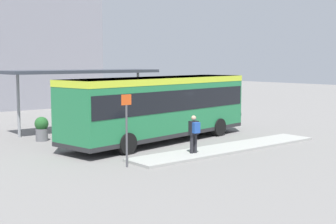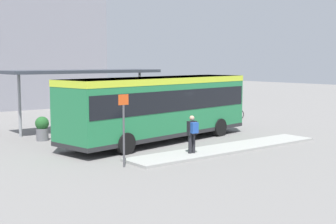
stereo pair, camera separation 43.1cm
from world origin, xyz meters
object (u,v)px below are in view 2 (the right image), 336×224
object	(u,v)px
potted_planter_near_shelter	(114,123)
potted_planter_far_side	(42,128)
platform_sign	(124,127)
city_bus	(159,104)
pedestrian_waiting	(192,132)
bicycle_orange	(228,113)
bicycle_red	(235,113)

from	to	relation	value
potted_planter_near_shelter	potted_planter_far_side	bearing A→B (deg)	178.70
platform_sign	city_bus	bearing A→B (deg)	39.69
pedestrian_waiting	bicycle_orange	world-z (taller)	pedestrian_waiting
pedestrian_waiting	bicycle_orange	xyz separation A→B (m)	(11.29, 9.02, -0.71)
pedestrian_waiting	platform_sign	distance (m)	3.48
city_bus	potted_planter_far_side	distance (m)	6.15
bicycle_orange	potted_planter_near_shelter	distance (m)	10.61
city_bus	pedestrian_waiting	distance (m)	4.12
city_bus	bicycle_red	world-z (taller)	city_bus
bicycle_orange	platform_sign	distance (m)	17.30
city_bus	potted_planter_far_side	bearing A→B (deg)	130.54
potted_planter_near_shelter	potted_planter_far_side	size ratio (longest dim) A/B	0.91
bicycle_red	potted_planter_far_side	xyz separation A→B (m)	(-14.77, -0.55, 0.32)
city_bus	bicycle_red	size ratio (longest dim) A/B	7.24
bicycle_red	pedestrian_waiting	bearing A→B (deg)	-57.16
pedestrian_waiting	potted_planter_far_side	world-z (taller)	pedestrian_waiting
bicycle_red	potted_planter_near_shelter	bearing A→B (deg)	-89.88
potted_planter_near_shelter	potted_planter_far_side	world-z (taller)	potted_planter_far_side
bicycle_red	city_bus	bearing A→B (deg)	-69.80
pedestrian_waiting	bicycle_orange	distance (m)	14.47
potted_planter_near_shelter	platform_sign	size ratio (longest dim) A/B	0.41
city_bus	bicycle_orange	bearing A→B (deg)	17.68
potted_planter_near_shelter	platform_sign	world-z (taller)	platform_sign
platform_sign	bicycle_orange	bearing A→B (deg)	31.35
city_bus	platform_sign	size ratio (longest dim) A/B	4.07
bicycle_orange	platform_sign	size ratio (longest dim) A/B	0.56
bicycle_orange	platform_sign	xyz separation A→B (m)	(-14.74, -8.98, 1.22)
bicycle_red	potted_planter_far_side	size ratio (longest dim) A/B	1.26
city_bus	potted_planter_near_shelter	bearing A→B (deg)	86.50
bicycle_red	platform_sign	size ratio (longest dim) A/B	0.56
pedestrian_waiting	platform_sign	bearing A→B (deg)	98.14
platform_sign	potted_planter_far_side	bearing A→B (deg)	90.00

